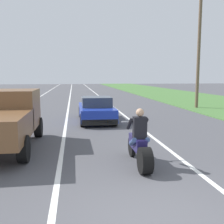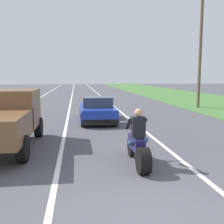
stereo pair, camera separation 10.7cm
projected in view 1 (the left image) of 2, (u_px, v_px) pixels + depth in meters
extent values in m
plane|color=#4C4C51|center=(158.00, 223.00, 4.53)|extent=(160.00, 160.00, 0.00)
cube|color=white|center=(27.00, 104.00, 23.38)|extent=(0.14, 120.00, 0.01)
cube|color=white|center=(109.00, 103.00, 24.40)|extent=(0.14, 120.00, 0.01)
cube|color=white|center=(69.00, 104.00, 23.89)|extent=(0.14, 120.00, 0.01)
cube|color=#477538|center=(212.00, 102.00, 25.84)|extent=(10.00, 120.00, 0.06)
cylinder|color=black|center=(145.00, 161.00, 6.79)|extent=(0.28, 0.69, 0.69)
cylinder|color=black|center=(132.00, 146.00, 8.32)|extent=(0.12, 0.63, 0.63)
cube|color=#1E194C|center=(137.00, 143.00, 7.57)|extent=(0.28, 1.10, 0.36)
cylinder|color=#B2B2B7|center=(133.00, 135.00, 8.19)|extent=(0.08, 0.36, 0.73)
cylinder|color=#A5A5AA|center=(133.00, 122.00, 8.11)|extent=(0.70, 0.05, 0.05)
cube|color=black|center=(140.00, 128.00, 7.28)|extent=(0.36, 0.24, 0.60)
sphere|color=tan|center=(140.00, 112.00, 7.22)|extent=(0.22, 0.22, 0.22)
cylinder|color=#384C7A|center=(133.00, 142.00, 7.33)|extent=(0.14, 0.47, 0.32)
cylinder|color=black|center=(130.00, 124.00, 7.53)|extent=(0.10, 0.51, 0.40)
cylinder|color=#384C7A|center=(146.00, 141.00, 7.38)|extent=(0.14, 0.47, 0.32)
cylinder|color=black|center=(145.00, 124.00, 7.59)|extent=(0.10, 0.51, 0.40)
cube|color=#1E38B2|center=(96.00, 112.00, 14.77)|extent=(1.80, 4.30, 0.64)
cube|color=#333D4C|center=(96.00, 102.00, 14.50)|extent=(1.56, 1.70, 0.52)
cube|color=black|center=(100.00, 122.00, 12.79)|extent=(1.76, 0.20, 0.28)
cylinder|color=black|center=(81.00, 112.00, 16.25)|extent=(0.24, 0.64, 0.64)
cylinder|color=black|center=(107.00, 111.00, 16.48)|extent=(0.24, 0.64, 0.64)
cylinder|color=black|center=(83.00, 120.00, 13.12)|extent=(0.24, 0.64, 0.64)
cylinder|color=black|center=(115.00, 120.00, 13.34)|extent=(0.24, 0.64, 0.64)
cube|color=brown|center=(11.00, 109.00, 9.93)|extent=(1.90, 2.10, 1.40)
cube|color=#333D4C|center=(12.00, 98.00, 10.23)|extent=(1.67, 0.29, 0.57)
cylinder|color=black|center=(38.00, 127.00, 10.96)|extent=(0.28, 0.80, 0.80)
cylinder|color=black|center=(24.00, 149.00, 7.68)|extent=(0.28, 0.80, 0.80)
cylinder|color=brown|center=(199.00, 54.00, 20.17)|extent=(0.24, 0.24, 8.35)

